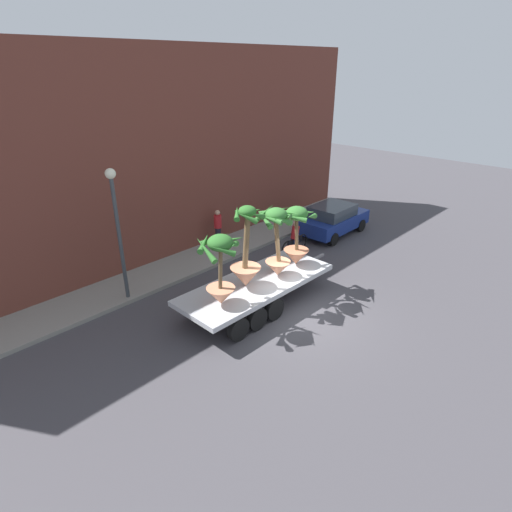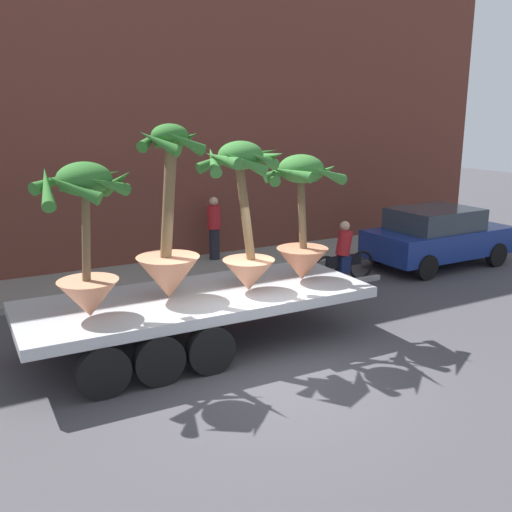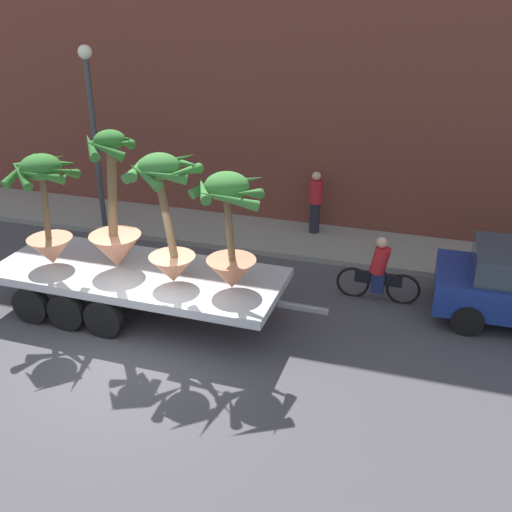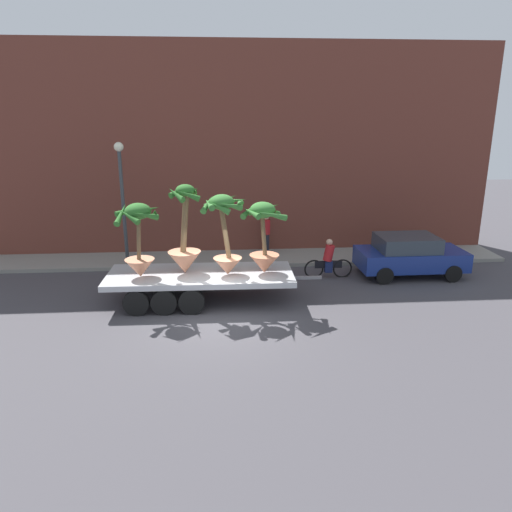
{
  "view_description": "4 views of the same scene",
  "coord_description": "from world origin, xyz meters",
  "px_view_note": "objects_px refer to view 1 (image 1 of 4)",
  "views": [
    {
      "loc": [
        -10.35,
        -7.68,
        8.13
      ],
      "look_at": [
        0.3,
        2.45,
        1.41
      ],
      "focal_mm": 29.77,
      "sensor_mm": 36.0,
      "label": 1
    },
    {
      "loc": [
        -4.33,
        -7.33,
        4.08
      ],
      "look_at": [
        1.16,
        2.63,
        1.22
      ],
      "focal_mm": 40.49,
      "sensor_mm": 36.0,
      "label": 2
    },
    {
      "loc": [
        5.1,
        -8.44,
        6.65
      ],
      "look_at": [
        1.77,
        2.2,
        1.36
      ],
      "focal_mm": 42.5,
      "sensor_mm": 36.0,
      "label": 3
    },
    {
      "loc": [
        0.08,
        -13.65,
        6.05
      ],
      "look_at": [
        1.31,
        2.5,
        1.24
      ],
      "focal_mm": 34.06,
      "sensor_mm": 36.0,
      "label": 4
    }
  ],
  "objects_px": {
    "parked_car": "(333,219)",
    "pedestrian_near_gate": "(218,227)",
    "potted_palm_extra": "(277,241)",
    "potted_palm_rear": "(246,260)",
    "cyclist": "(295,238)",
    "potted_palm_middle": "(296,236)",
    "street_lamp": "(117,219)",
    "flatbed_trailer": "(252,289)",
    "potted_palm_front": "(220,269)"
  },
  "relations": [
    {
      "from": "pedestrian_near_gate",
      "to": "potted_palm_extra",
      "type": "bearing_deg",
      "value": -109.16
    },
    {
      "from": "flatbed_trailer",
      "to": "street_lamp",
      "type": "relative_size",
      "value": 1.47
    },
    {
      "from": "flatbed_trailer",
      "to": "potted_palm_front",
      "type": "bearing_deg",
      "value": -173.13
    },
    {
      "from": "potted_palm_rear",
      "to": "parked_car",
      "type": "xyz_separation_m",
      "value": [
        8.34,
        2.0,
        -1.14
      ]
    },
    {
      "from": "flatbed_trailer",
      "to": "potted_palm_rear",
      "type": "xyz_separation_m",
      "value": [
        -0.21,
        0.06,
        1.2
      ]
    },
    {
      "from": "cyclist",
      "to": "street_lamp",
      "type": "height_order",
      "value": "street_lamp"
    },
    {
      "from": "parked_car",
      "to": "street_lamp",
      "type": "bearing_deg",
      "value": 171.18
    },
    {
      "from": "potted_palm_rear",
      "to": "potted_palm_middle",
      "type": "bearing_deg",
      "value": -3.62
    },
    {
      "from": "pedestrian_near_gate",
      "to": "potted_palm_rear",
      "type": "bearing_deg",
      "value": -122.02
    },
    {
      "from": "flatbed_trailer",
      "to": "potted_palm_extra",
      "type": "distance_m",
      "value": 1.95
    },
    {
      "from": "parked_car",
      "to": "street_lamp",
      "type": "relative_size",
      "value": 0.83
    },
    {
      "from": "potted_palm_rear",
      "to": "potted_palm_extra",
      "type": "distance_m",
      "value": 1.39
    },
    {
      "from": "parked_car",
      "to": "pedestrian_near_gate",
      "type": "distance_m",
      "value": 6.02
    },
    {
      "from": "flatbed_trailer",
      "to": "pedestrian_near_gate",
      "type": "distance_m",
      "value": 5.84
    },
    {
      "from": "potted_palm_middle",
      "to": "cyclist",
      "type": "height_order",
      "value": "potted_palm_middle"
    },
    {
      "from": "potted_palm_front",
      "to": "street_lamp",
      "type": "bearing_deg",
      "value": 106.65
    },
    {
      "from": "potted_palm_extra",
      "to": "cyclist",
      "type": "height_order",
      "value": "potted_palm_extra"
    },
    {
      "from": "flatbed_trailer",
      "to": "parked_car",
      "type": "relative_size",
      "value": 1.76
    },
    {
      "from": "pedestrian_near_gate",
      "to": "potted_palm_front",
      "type": "bearing_deg",
      "value": -130.83
    },
    {
      "from": "flatbed_trailer",
      "to": "potted_palm_front",
      "type": "relative_size",
      "value": 2.97
    },
    {
      "from": "potted_palm_rear",
      "to": "cyclist",
      "type": "relative_size",
      "value": 1.58
    },
    {
      "from": "cyclist",
      "to": "parked_car",
      "type": "xyz_separation_m",
      "value": [
        3.13,
        0.01,
        0.16
      ]
    },
    {
      "from": "potted_palm_rear",
      "to": "pedestrian_near_gate",
      "type": "height_order",
      "value": "potted_palm_rear"
    },
    {
      "from": "cyclist",
      "to": "parked_car",
      "type": "distance_m",
      "value": 3.13
    },
    {
      "from": "potted_palm_extra",
      "to": "potted_palm_front",
      "type": "bearing_deg",
      "value": 179.99
    },
    {
      "from": "flatbed_trailer",
      "to": "potted_palm_front",
      "type": "height_order",
      "value": "potted_palm_front"
    },
    {
      "from": "flatbed_trailer",
      "to": "cyclist",
      "type": "relative_size",
      "value": 3.85
    },
    {
      "from": "potted_palm_front",
      "to": "potted_palm_extra",
      "type": "relative_size",
      "value": 0.91
    },
    {
      "from": "flatbed_trailer",
      "to": "pedestrian_near_gate",
      "type": "xyz_separation_m",
      "value": [
        2.92,
        5.05,
        0.28
      ]
    },
    {
      "from": "potted_palm_front",
      "to": "street_lamp",
      "type": "relative_size",
      "value": 0.49
    },
    {
      "from": "cyclist",
      "to": "street_lamp",
      "type": "xyz_separation_m",
      "value": [
        -7.8,
        1.7,
        2.56
      ]
    },
    {
      "from": "flatbed_trailer",
      "to": "potted_palm_middle",
      "type": "xyz_separation_m",
      "value": [
        2.33,
        -0.1,
        1.38
      ]
    },
    {
      "from": "potted_palm_front",
      "to": "street_lamp",
      "type": "height_order",
      "value": "street_lamp"
    },
    {
      "from": "potted_palm_extra",
      "to": "potted_palm_rear",
      "type": "bearing_deg",
      "value": 169.09
    },
    {
      "from": "flatbed_trailer",
      "to": "potted_palm_extra",
      "type": "bearing_deg",
      "value": -10.11
    },
    {
      "from": "cyclist",
      "to": "parked_car",
      "type": "relative_size",
      "value": 0.46
    },
    {
      "from": "cyclist",
      "to": "potted_palm_rear",
      "type": "bearing_deg",
      "value": -159.11
    },
    {
      "from": "flatbed_trailer",
      "to": "parked_car",
      "type": "bearing_deg",
      "value": 14.16
    },
    {
      "from": "potted_palm_rear",
      "to": "potted_palm_front",
      "type": "bearing_deg",
      "value": -169.92
    },
    {
      "from": "potted_palm_rear",
      "to": "pedestrian_near_gate",
      "type": "bearing_deg",
      "value": 57.98
    },
    {
      "from": "potted_palm_middle",
      "to": "cyclist",
      "type": "bearing_deg",
      "value": 38.82
    },
    {
      "from": "pedestrian_near_gate",
      "to": "street_lamp",
      "type": "relative_size",
      "value": 0.35
    },
    {
      "from": "parked_car",
      "to": "potted_palm_extra",
      "type": "bearing_deg",
      "value": -162.29
    },
    {
      "from": "parked_car",
      "to": "cyclist",
      "type": "bearing_deg",
      "value": -179.87
    },
    {
      "from": "potted_palm_front",
      "to": "pedestrian_near_gate",
      "type": "distance_m",
      "value": 7.03
    },
    {
      "from": "flatbed_trailer",
      "to": "street_lamp",
      "type": "bearing_deg",
      "value": 126.71
    },
    {
      "from": "potted_palm_middle",
      "to": "parked_car",
      "type": "distance_m",
      "value": 6.33
    },
    {
      "from": "potted_palm_middle",
      "to": "street_lamp",
      "type": "bearing_deg",
      "value": 143.08
    },
    {
      "from": "potted_palm_front",
      "to": "cyclist",
      "type": "height_order",
      "value": "potted_palm_front"
    },
    {
      "from": "potted_palm_front",
      "to": "street_lamp",
      "type": "xyz_separation_m",
      "value": [
        -1.18,
        3.94,
        1.01
      ]
    }
  ]
}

